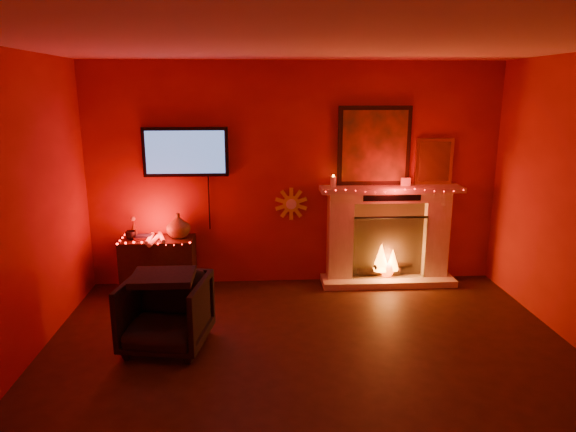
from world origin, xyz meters
name	(u,v)px	position (x,y,z in m)	size (l,w,h in m)	color
room	(321,230)	(0.00, 0.00, 1.35)	(5.00, 5.00, 5.00)	black
fireplace	(388,226)	(1.14, 2.39, 0.72)	(1.72, 0.40, 2.18)	beige
tv	(186,152)	(-1.30, 2.45, 1.65)	(1.00, 0.07, 1.24)	black
sunburst_clock	(291,204)	(-0.05, 2.48, 1.00)	(0.40, 0.03, 0.40)	yellow
console_table	(160,260)	(-1.64, 2.26, 0.38)	(0.85, 0.57, 0.95)	black
armchair	(166,313)	(-1.33, 0.82, 0.34)	(0.73, 0.75, 0.69)	black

